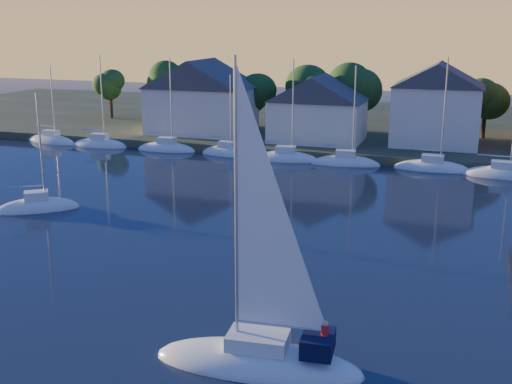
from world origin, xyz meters
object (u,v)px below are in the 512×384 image
at_px(clubhouse_west, 202,96).
at_px(clubhouse_east, 437,103).
at_px(clubhouse_centre, 318,108).
at_px(drifting_sailboat_left, 38,209).
at_px(hero_sailboat, 261,354).

xyz_separation_m(clubhouse_west, clubhouse_east, (30.00, 1.00, 0.07)).
bearing_deg(clubhouse_centre, clubhouse_east, 8.13).
height_order(clubhouse_centre, drifting_sailboat_left, drifting_sailboat_left).
distance_m(clubhouse_east, drifting_sailboat_left, 47.18).
relative_size(clubhouse_centre, hero_sailboat, 0.76).
xyz_separation_m(clubhouse_east, hero_sailboat, (-4.05, -53.90, -5.38)).
relative_size(clubhouse_centre, drifting_sailboat_left, 1.06).
bearing_deg(clubhouse_centre, clubhouse_west, 176.42).
bearing_deg(clubhouse_west, clubhouse_centre, -3.58).
distance_m(clubhouse_west, hero_sailboat, 59.16).
height_order(clubhouse_east, hero_sailboat, hero_sailboat).
relative_size(clubhouse_centre, clubhouse_east, 1.10).
distance_m(clubhouse_west, clubhouse_centre, 16.05).
xyz_separation_m(clubhouse_centre, clubhouse_east, (14.00, 2.00, 0.87)).
height_order(clubhouse_west, drifting_sailboat_left, clubhouse_west).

